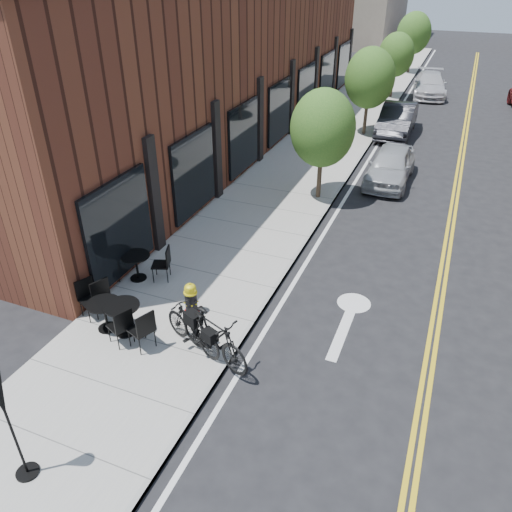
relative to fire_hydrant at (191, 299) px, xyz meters
The scene contains 17 objects.
ground 2.06m from the fire_hydrant, 39.18° to the right, with size 120.00×120.00×0.00m, color black.
sidewalk_near 8.77m from the fire_hydrant, 92.98° to the left, with size 4.00×70.00×0.12m, color #9E9B93.
building_near 13.99m from the fire_hydrant, 111.25° to the left, with size 5.00×28.00×7.00m, color #4D2418.
tree_near_a 8.07m from the fire_hydrant, 83.04° to the left, with size 2.20×2.20×3.81m.
tree_near_b 15.92m from the fire_hydrant, 86.56° to the left, with size 2.30×2.30×3.98m.
tree_near_c 23.84m from the fire_hydrant, 87.72° to the left, with size 2.10×2.10×3.67m.
tree_near_d 31.84m from the fire_hydrant, 88.29° to the left, with size 2.40×2.40×4.11m.
fire_hydrant is the anchor object (origin of this frame).
bicycle_left 1.25m from the fire_hydrant, 59.52° to the right, with size 0.49×1.75×1.05m, color black.
bicycle_right 1.78m from the fire_hydrant, 45.41° to the right, with size 0.57×2.00×1.20m, color black.
bistro_set_a 1.62m from the fire_hydrant, 130.60° to the right, with size 1.89×1.13×1.00m.
bistro_set_b 1.99m from the fire_hydrant, 140.27° to the right, with size 1.79×1.12×0.95m.
bistro_set_c 2.20m from the fire_hydrant, 159.18° to the left, with size 1.79×1.03×0.94m.
patio_umbrella 5.12m from the fire_hydrant, 95.27° to the right, with size 0.38×0.38×2.37m.
parked_car_a 10.82m from the fire_hydrant, 73.73° to the left, with size 1.57×3.90×1.33m, color #A4A7AC.
parked_car_b 16.72m from the fire_hydrant, 81.94° to the left, with size 1.53×4.38×1.44m, color black.
parked_car_c 25.50m from the fire_hydrant, 83.17° to the left, with size 1.89×4.66×1.35m, color silver.
Camera 1 is at (3.55, -7.11, 7.59)m, focal length 35.00 mm.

